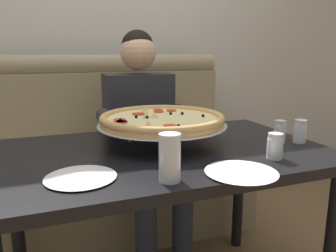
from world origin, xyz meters
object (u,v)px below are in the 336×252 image
at_px(shaker_oregano, 280,133).
at_px(shaker_parmesan, 300,133).
at_px(booth_bench, 118,166).
at_px(plate_near_right, 241,170).
at_px(dining_table, 162,171).
at_px(pizza, 162,120).
at_px(plate_near_left, 81,176).
at_px(shaker_pepper_flakes, 275,148).
at_px(diner_main, 144,128).
at_px(drinking_glass, 170,161).

bearing_deg(shaker_oregano, shaker_parmesan, -20.37).
bearing_deg(booth_bench, plate_near_right, -83.07).
relative_size(booth_bench, dining_table, 1.21).
bearing_deg(pizza, plate_near_left, -141.13).
bearing_deg(shaker_pepper_flakes, diner_main, 105.92).
relative_size(pizza, plate_near_right, 2.31).
bearing_deg(drinking_glass, shaker_pepper_flakes, 8.92).
height_order(diner_main, shaker_oregano, diner_main).
relative_size(shaker_oregano, plate_near_right, 0.41).
relative_size(booth_bench, plate_near_left, 7.21).
xyz_separation_m(dining_table, plate_near_left, (-0.35, -0.21, 0.10)).
xyz_separation_m(diner_main, shaker_oregano, (0.41, -0.69, 0.09)).
distance_m(diner_main, pizza, 0.54).
relative_size(shaker_parmesan, drinking_glass, 0.68).
relative_size(dining_table, shaker_pepper_flakes, 13.83).
relative_size(diner_main, pizza, 2.30).
bearing_deg(plate_near_right, shaker_oregano, 36.34).
bearing_deg(diner_main, shaker_oregano, -59.16).
distance_m(shaker_parmesan, drinking_glass, 0.72).
bearing_deg(dining_table, plate_near_right, -66.85).
bearing_deg(plate_near_right, booth_bench, 96.93).
distance_m(shaker_parmesan, plate_near_right, 0.51).
xyz_separation_m(pizza, plate_near_right, (0.12, -0.44, -0.09)).
relative_size(booth_bench, pizza, 2.92).
bearing_deg(drinking_glass, booth_bench, 85.61).
xyz_separation_m(plate_near_left, drinking_glass, (0.25, -0.12, 0.05)).
bearing_deg(diner_main, plate_near_left, -118.57).
relative_size(plate_near_left, drinking_glass, 1.50).
relative_size(dining_table, shaker_oregano, 13.52).
distance_m(booth_bench, drinking_glass, 1.28).
relative_size(diner_main, shaker_oregano, 12.90).
distance_m(booth_bench, shaker_pepper_flakes, 1.26).
height_order(pizza, shaker_oregano, pizza).
bearing_deg(plate_near_right, shaker_pepper_flakes, 24.15).
bearing_deg(plate_near_left, shaker_parmesan, 6.13).
height_order(dining_table, shaker_oregano, shaker_oregano).
relative_size(pizza, plate_near_left, 2.46).
distance_m(dining_table, shaker_oregano, 0.54).
xyz_separation_m(booth_bench, shaker_pepper_flakes, (0.35, -1.14, 0.40)).
xyz_separation_m(diner_main, shaker_parmesan, (0.50, -0.72, 0.09)).
bearing_deg(pizza, drinking_glass, -106.57).
relative_size(shaker_oregano, plate_near_left, 0.44).
xyz_separation_m(shaker_oregano, shaker_pepper_flakes, (-0.16, -0.18, -0.00)).
bearing_deg(shaker_parmesan, booth_bench, 121.15).
distance_m(dining_table, shaker_parmesan, 0.62).
bearing_deg(dining_table, booth_bench, 90.00).
bearing_deg(dining_table, diner_main, 80.54).
xyz_separation_m(diner_main, pizza, (-0.07, -0.52, 0.15)).
distance_m(dining_table, shaker_pepper_flakes, 0.46).
bearing_deg(plate_near_right, plate_near_left, 164.52).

